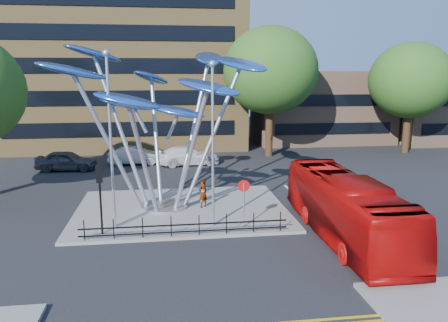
{
  "coord_description": "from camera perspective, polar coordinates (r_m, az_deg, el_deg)",
  "views": [
    {
      "loc": [
        -1.84,
        -18.28,
        7.87
      ],
      "look_at": [
        1.2,
        4.0,
        3.3
      ],
      "focal_mm": 35.0,
      "sensor_mm": 36.0,
      "label": 1
    }
  ],
  "objects": [
    {
      "name": "ground",
      "position": [
        19.99,
        -1.9,
        -11.71
      ],
      "size": [
        120.0,
        120.0,
        0.0
      ],
      "primitive_type": "plane",
      "color": "black",
      "rests_on": "ground"
    },
    {
      "name": "traffic_island",
      "position": [
        25.52,
        -5.54,
        -6.36
      ],
      "size": [
        12.0,
        9.0,
        0.15
      ],
      "primitive_type": "cube",
      "color": "slate",
      "rests_on": "ground"
    },
    {
      "name": "brick_tower",
      "position": [
        50.95,
        -13.12,
        19.25
      ],
      "size": [
        25.0,
        15.0,
        30.0
      ],
      "primitive_type": "cube",
      "color": "olive",
      "rests_on": "ground"
    },
    {
      "name": "low_building_near",
      "position": [
        51.62,
        12.57,
        6.92
      ],
      "size": [
        15.0,
        8.0,
        8.0
      ],
      "primitive_type": "cube",
      "color": "#9C755B",
      "rests_on": "ground"
    },
    {
      "name": "low_building_far",
      "position": [
        56.35,
        26.82,
        5.82
      ],
      "size": [
        12.0,
        8.0,
        7.0
      ],
      "primitive_type": "cube",
      "color": "#9C755B",
      "rests_on": "ground"
    },
    {
      "name": "tree_right",
      "position": [
        41.47,
        6.08,
        11.66
      ],
      "size": [
        8.8,
        8.8,
        12.11
      ],
      "color": "black",
      "rests_on": "ground"
    },
    {
      "name": "tree_far",
      "position": [
        46.81,
        23.19,
        9.65
      ],
      "size": [
        8.0,
        8.0,
        10.81
      ],
      "color": "black",
      "rests_on": "ground"
    },
    {
      "name": "leaf_sculpture",
      "position": [
        24.98,
        -8.39,
        9.08
      ],
      "size": [
        12.72,
        9.54,
        9.51
      ],
      "color": "#9EA0A5",
      "rests_on": "traffic_island"
    },
    {
      "name": "street_lamp_left",
      "position": [
        22.09,
        -14.68,
        4.58
      ],
      "size": [
        0.36,
        0.36,
        8.8
      ],
      "color": "#9EA0A5",
      "rests_on": "traffic_island"
    },
    {
      "name": "street_lamp_right",
      "position": [
        21.59,
        -1.49,
        4.1
      ],
      "size": [
        0.36,
        0.36,
        8.3
      ],
      "color": "#9EA0A5",
      "rests_on": "traffic_island"
    },
    {
      "name": "traffic_light_island",
      "position": [
        21.67,
        -15.93,
        -3.0
      ],
      "size": [
        0.28,
        0.18,
        3.42
      ],
      "color": "black",
      "rests_on": "traffic_island"
    },
    {
      "name": "no_entry_sign_island",
      "position": [
        22.0,
        2.6,
        -4.5
      ],
      "size": [
        0.6,
        0.1,
        2.45
      ],
      "color": "#9EA0A5",
      "rests_on": "traffic_island"
    },
    {
      "name": "pedestrian_railing_front",
      "position": [
        21.3,
        -5.09,
        -8.66
      ],
      "size": [
        10.0,
        0.06,
        1.0
      ],
      "color": "black",
      "rests_on": "traffic_island"
    },
    {
      "name": "red_bus",
      "position": [
        21.78,
        15.49,
        -5.86
      ],
      "size": [
        2.69,
        11.03,
        3.07
      ],
      "primitive_type": "imported",
      "rotation": [
        0.0,
        0.0,
        -0.01
      ],
      "color": "#AC0807",
      "rests_on": "ground"
    },
    {
      "name": "pedestrian",
      "position": [
        25.46,
        -2.77,
        -4.21
      ],
      "size": [
        0.73,
        0.69,
        1.68
      ],
      "primitive_type": "imported",
      "rotation": [
        0.0,
        0.0,
        3.8
      ],
      "color": "gray",
      "rests_on": "traffic_island"
    },
    {
      "name": "parked_car_left",
      "position": [
        37.82,
        -19.88,
        0.05
      ],
      "size": [
        4.94,
        2.31,
        1.64
      ],
      "primitive_type": "imported",
      "rotation": [
        0.0,
        0.0,
        1.49
      ],
      "color": "#42434A",
      "rests_on": "ground"
    },
    {
      "name": "parked_car_mid",
      "position": [
        38.71,
        -11.47,
        0.69
      ],
      "size": [
        4.71,
        1.71,
        1.54
      ],
      "primitive_type": "imported",
      "rotation": [
        0.0,
        0.0,
        1.55
      ],
      "color": "#B5B6BD",
      "rests_on": "ground"
    },
    {
      "name": "parked_car_right",
      "position": [
        37.9,
        -4.74,
        0.69
      ],
      "size": [
        5.78,
        3.12,
        1.59
      ],
      "primitive_type": "imported",
      "rotation": [
        0.0,
        0.0,
        1.74
      ],
      "color": "silver",
      "rests_on": "ground"
    }
  ]
}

